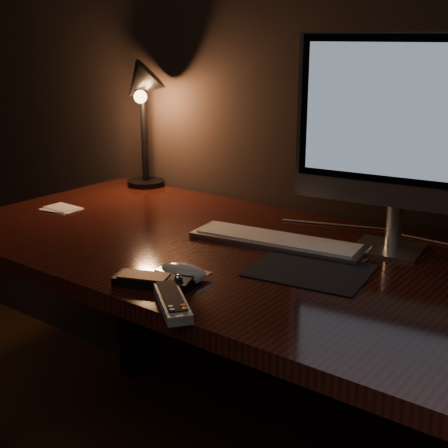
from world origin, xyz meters
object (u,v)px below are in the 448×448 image
Objects in this scene: mouse at (183,273)px; media_remote at (153,281)px; tv_remote at (172,300)px; desk_lamp at (141,103)px; desk at (259,291)px; monitor at (397,126)px; keyboard at (277,240)px.

media_remote reaches higher than mouse.
tv_remote is 0.97m from desk_lamp.
monitor reaches higher than desk.
desk is 3.22× the size of monitor.
monitor reaches higher than desk_lamp.
media_remote reaches higher than desk.
mouse is 0.14m from tv_remote.
keyboard is 1.04× the size of desk_lamp.
keyboard is 0.38m from media_remote.
monitor is at bearing 14.70° from desk_lamp.
mouse is at bearing -19.40° from desk_lamp.
monitor is 2.85× the size of tv_remote.
media_remote is at bearing -109.21° from mouse.
media_remote is 0.97× the size of tv_remote.
mouse reaches higher than keyboard.
media_remote is 0.11m from tv_remote.
desk_lamp is at bearing 166.32° from monitor.
media_remote is at bearing -93.73° from desk.
desk is 0.78m from desk_lamp.
keyboard is 2.56× the size of media_remote.
mouse is at bearing -105.82° from keyboard.
monitor is 1.19× the size of desk_lamp.
monitor is at bearing 107.77° from tv_remote.
mouse is (-0.00, -0.29, 0.14)m from desk.
tv_remote reaches higher than keyboard.
media_remote is 0.40× the size of desk_lamp.
desk is 0.14m from keyboard.
desk is at bearing 0.29° from desk_lamp.
media_remote reaches higher than keyboard.
keyboard is at bearing -161.58° from monitor.
mouse is at bearing -90.42° from desk.
monitor reaches higher than media_remote.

